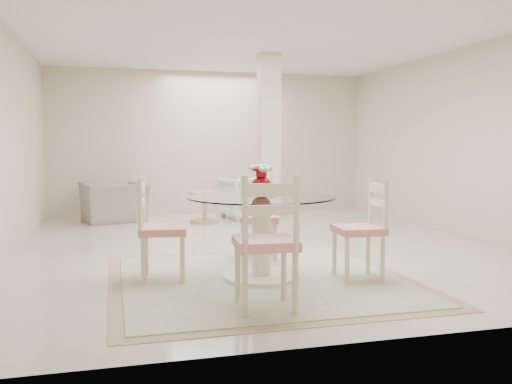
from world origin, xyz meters
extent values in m
plane|color=beige|center=(0.00, 0.00, 0.00)|extent=(7.00, 7.00, 0.00)
cube|color=beige|center=(0.00, 3.50, 1.35)|extent=(6.00, 0.02, 2.70)
cube|color=beige|center=(0.00, -3.50, 1.35)|extent=(6.00, 0.02, 2.70)
cube|color=beige|center=(-3.00, 0.00, 1.35)|extent=(0.02, 7.00, 2.70)
cube|color=beige|center=(3.00, 0.00, 1.35)|extent=(0.02, 7.00, 2.70)
cube|color=white|center=(0.00, 0.00, 2.70)|extent=(6.00, 7.00, 0.02)
cube|color=beige|center=(0.50, 1.30, 1.35)|extent=(0.30, 0.30, 2.70)
cube|color=tan|center=(-0.45, -1.71, 0.00)|extent=(2.89, 2.89, 0.01)
cube|color=beige|center=(-0.45, -1.71, 0.01)|extent=(2.65, 2.65, 0.01)
cylinder|color=#F9EDCD|center=(-0.45, -1.71, 0.03)|extent=(0.75, 0.75, 0.06)
cylinder|color=#F9EDCD|center=(-0.45, -1.71, 0.43)|extent=(0.19, 0.19, 0.77)
cylinder|color=#F9EDCD|center=(-0.45, -1.71, 0.80)|extent=(0.31, 0.31, 0.03)
cylinder|color=white|center=(-0.45, -1.71, 0.82)|extent=(1.43, 1.43, 0.01)
ellipsoid|color=#A20410|center=(-0.45, -1.71, 0.92)|extent=(0.20, 0.20, 0.19)
cylinder|color=#A20410|center=(-0.45, -1.71, 1.04)|extent=(0.11, 0.11, 0.06)
cylinder|color=#A20410|center=(-0.45, -1.71, 1.08)|extent=(0.18, 0.18, 0.02)
ellipsoid|color=silver|center=(-0.45, -1.71, 1.11)|extent=(0.12, 0.12, 0.05)
ellipsoid|color=silver|center=(-0.38, -1.69, 1.09)|extent=(0.12, 0.12, 0.05)
ellipsoid|color=silver|center=(-0.50, -1.68, 1.10)|extent=(0.12, 0.12, 0.05)
ellipsoid|color=silver|center=(-0.43, -1.77, 1.09)|extent=(0.12, 0.12, 0.05)
cylinder|color=#F2E7C7|center=(0.31, -1.74, 0.23)|extent=(0.04, 0.04, 0.46)
cylinder|color=#F2E7C7|center=(0.29, -2.10, 0.23)|extent=(0.04, 0.04, 0.46)
cylinder|color=#F2E7C7|center=(0.67, -1.76, 0.23)|extent=(0.04, 0.04, 0.46)
cylinder|color=#F2E7C7|center=(0.65, -2.12, 0.23)|extent=(0.04, 0.04, 0.46)
cube|color=red|center=(0.48, -1.93, 0.49)|extent=(0.47, 0.47, 0.07)
cube|color=#F2E7C7|center=(0.68, -1.94, 0.83)|extent=(0.07, 0.40, 0.54)
cylinder|color=beige|center=(-0.43, -0.93, 0.22)|extent=(0.04, 0.04, 0.45)
cylinder|color=beige|center=(-0.08, -0.99, 0.22)|extent=(0.04, 0.04, 0.45)
cylinder|color=beige|center=(-0.37, -0.59, 0.22)|extent=(0.04, 0.04, 0.45)
cylinder|color=beige|center=(-0.02, -0.65, 0.22)|extent=(0.04, 0.04, 0.45)
cube|color=#B61A13|center=(-0.23, -0.79, 0.48)|extent=(0.49, 0.49, 0.07)
cube|color=beige|center=(-0.19, -0.60, 0.81)|extent=(0.39, 0.11, 0.52)
cylinder|color=beige|center=(-1.21, -1.70, 0.23)|extent=(0.04, 0.04, 0.46)
cylinder|color=beige|center=(-1.17, -1.34, 0.23)|extent=(0.04, 0.04, 0.46)
cylinder|color=beige|center=(-1.57, -1.65, 0.23)|extent=(0.04, 0.04, 0.46)
cylinder|color=beige|center=(-1.53, -1.29, 0.23)|extent=(0.04, 0.04, 0.46)
cube|color=red|center=(-1.37, -1.49, 0.50)|extent=(0.50, 0.50, 0.07)
cube|color=beige|center=(-1.57, -1.47, 0.84)|extent=(0.10, 0.41, 0.55)
cylinder|color=beige|center=(-0.45, -2.46, 0.25)|extent=(0.05, 0.05, 0.50)
cylinder|color=beige|center=(-0.84, -2.42, 0.25)|extent=(0.05, 0.05, 0.50)
cylinder|color=beige|center=(-0.48, -2.85, 0.25)|extent=(0.05, 0.05, 0.50)
cylinder|color=beige|center=(-0.88, -2.82, 0.25)|extent=(0.05, 0.05, 0.50)
cube|color=red|center=(-0.66, -2.64, 0.54)|extent=(0.52, 0.52, 0.08)
cube|color=beige|center=(-0.68, -2.85, 0.91)|extent=(0.44, 0.08, 0.59)
imported|color=#9F9984|center=(-1.82, 2.86, 0.33)|extent=(1.22, 1.13, 0.67)
imported|color=white|center=(0.47, 2.71, 0.37)|extent=(0.97, 0.99, 0.75)
cylinder|color=tan|center=(-0.33, 2.33, 0.02)|extent=(0.48, 0.48, 0.04)
cylinder|color=tan|center=(-0.33, 2.33, 0.26)|extent=(0.07, 0.07, 0.46)
cylinder|color=tan|center=(-0.33, 2.33, 0.51)|extent=(0.51, 0.51, 0.03)
camera|label=1|loc=(-1.82, -6.73, 1.32)|focal=38.00mm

